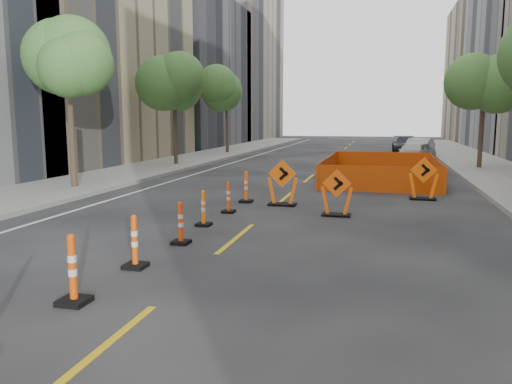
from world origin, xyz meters
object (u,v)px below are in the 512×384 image
(channelizer_7, at_px, (246,187))
(chevron_sign_left, at_px, (282,183))
(channelizer_5, at_px, (203,208))
(chevron_sign_center, at_px, (337,193))
(parked_car_mid, at_px, (419,149))
(parked_car_far, at_px, (405,145))
(channelizer_6, at_px, (228,197))
(channelizer_4, at_px, (181,223))
(channelizer_3, at_px, (135,241))
(chevron_sign_right, at_px, (423,178))
(parked_car_near, at_px, (414,153))
(channelizer_2, at_px, (72,269))

(channelizer_7, xyz_separation_m, chevron_sign_left, (1.29, -0.27, 0.21))
(channelizer_5, distance_m, chevron_sign_left, 3.82)
(chevron_sign_center, relative_size, parked_car_mid, 0.32)
(chevron_sign_center, height_order, parked_car_far, chevron_sign_center)
(channelizer_6, bearing_deg, channelizer_4, -89.03)
(channelizer_3, distance_m, chevron_sign_right, 11.30)
(channelizer_3, xyz_separation_m, channelizer_5, (-0.02, 3.81, -0.04))
(channelizer_6, distance_m, parked_car_near, 18.49)
(chevron_sign_left, relative_size, chevron_sign_center, 1.09)
(chevron_sign_right, distance_m, parked_car_near, 13.46)
(channelizer_6, distance_m, chevron_sign_left, 2.12)
(channelizer_5, xyz_separation_m, parked_car_far, (6.25, 29.12, 0.21))
(channelizer_5, relative_size, channelizer_6, 1.01)
(parked_car_near, relative_size, parked_car_far, 0.87)
(chevron_sign_right, xyz_separation_m, parked_car_near, (0.48, 13.45, -0.04))
(channelizer_3, height_order, parked_car_far, parked_car_far)
(channelizer_5, height_order, parked_car_mid, parked_car_mid)
(channelizer_5, height_order, parked_car_far, parked_car_far)
(parked_car_near, bearing_deg, channelizer_6, -87.44)
(channelizer_4, bearing_deg, chevron_sign_left, 77.06)
(parked_car_far, bearing_deg, channelizer_7, -104.73)
(channelizer_6, xyz_separation_m, chevron_sign_center, (3.17, 0.29, 0.21))
(channelizer_2, xyz_separation_m, channelizer_3, (0.03, 1.91, -0.03))
(channelizer_3, distance_m, chevron_sign_left, 7.48)
(channelizer_6, height_order, chevron_sign_center, chevron_sign_center)
(parked_car_mid, bearing_deg, channelizer_6, -91.80)
(chevron_sign_right, distance_m, parked_car_mid, 18.25)
(channelizer_7, bearing_deg, channelizer_5, -91.74)
(parked_car_near, bearing_deg, channelizer_3, -82.94)
(channelizer_2, height_order, chevron_sign_right, chevron_sign_right)
(channelizer_4, distance_m, channelizer_6, 3.81)
(channelizer_2, xyz_separation_m, channelizer_7, (0.12, 9.53, -0.02))
(channelizer_6, xyz_separation_m, parked_car_far, (6.15, 27.22, 0.21))
(channelizer_7, bearing_deg, chevron_sign_right, 19.29)
(channelizer_7, distance_m, parked_car_mid, 21.36)
(channelizer_6, relative_size, parked_car_mid, 0.22)
(chevron_sign_right, distance_m, parked_car_far, 23.28)
(channelizer_4, relative_size, channelizer_6, 1.03)
(chevron_sign_center, bearing_deg, parked_car_far, 81.75)
(channelizer_3, relative_size, parked_car_mid, 0.24)
(channelizer_4, distance_m, channelizer_7, 5.72)
(parked_car_near, bearing_deg, parked_car_far, 113.25)
(chevron_sign_center, xyz_separation_m, chevron_sign_right, (2.65, 3.64, 0.06))
(chevron_sign_left, distance_m, chevron_sign_center, 2.29)
(channelizer_3, xyz_separation_m, chevron_sign_right, (5.88, 9.65, 0.23))
(parked_car_near, xyz_separation_m, parked_car_mid, (0.56, 4.77, -0.00))
(parked_car_near, height_order, parked_car_mid, parked_car_near)
(channelizer_4, distance_m, chevron_sign_left, 5.59)
(channelizer_4, height_order, chevron_sign_left, chevron_sign_left)
(chevron_sign_left, height_order, chevron_sign_right, chevron_sign_left)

